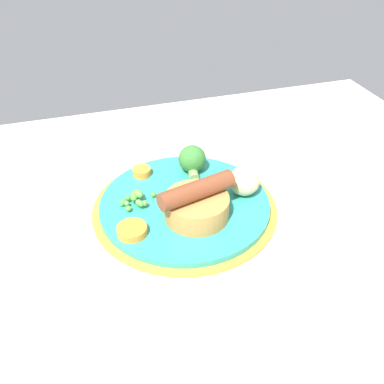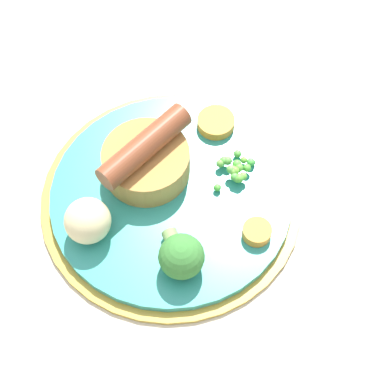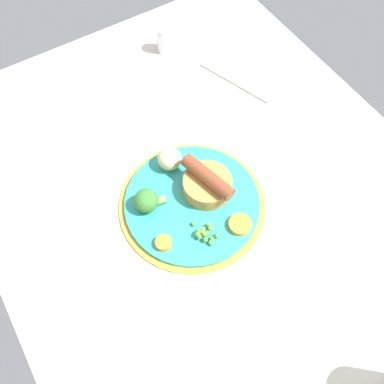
# 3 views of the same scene
# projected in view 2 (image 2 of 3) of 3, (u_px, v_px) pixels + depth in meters

# --- Properties ---
(dining_table) EXTENTS (1.10, 0.80, 0.03)m
(dining_table) POSITION_uv_depth(u_px,v_px,m) (177.00, 161.00, 0.70)
(dining_table) COLOR beige
(dining_table) RESTS_ON ground
(dinner_plate) EXTENTS (0.27, 0.27, 0.01)m
(dinner_plate) POSITION_uv_depth(u_px,v_px,m) (171.00, 197.00, 0.66)
(dinner_plate) COLOR #B79333
(dinner_plate) RESTS_ON dining_table
(sausage_pudding) EXTENTS (0.11, 0.09, 0.06)m
(sausage_pudding) POSITION_uv_depth(u_px,v_px,m) (146.00, 159.00, 0.64)
(sausage_pudding) COLOR #BC8442
(sausage_pudding) RESTS_ON dinner_plate
(pea_pile) EXTENTS (0.05, 0.04, 0.02)m
(pea_pile) POSITION_uv_depth(u_px,v_px,m) (236.00, 168.00, 0.65)
(pea_pile) COLOR #5BA445
(pea_pile) RESTS_ON dinner_plate
(broccoli_floret_far) EXTENTS (0.04, 0.06, 0.04)m
(broccoli_floret_far) POSITION_uv_depth(u_px,v_px,m) (181.00, 256.00, 0.59)
(broccoli_floret_far) COLOR #387A33
(broccoli_floret_far) RESTS_ON dinner_plate
(potato_chunk_1) EXTENTS (0.06, 0.06, 0.04)m
(potato_chunk_1) POSITION_uv_depth(u_px,v_px,m) (88.00, 221.00, 0.61)
(potato_chunk_1) COLOR beige
(potato_chunk_1) RESTS_ON dinner_plate
(carrot_slice_1) EXTENTS (0.04, 0.04, 0.01)m
(carrot_slice_1) POSITION_uv_depth(u_px,v_px,m) (257.00, 232.00, 0.62)
(carrot_slice_1) COLOR orange
(carrot_slice_1) RESTS_ON dinner_plate
(carrot_slice_5) EXTENTS (0.06, 0.06, 0.01)m
(carrot_slice_5) POSITION_uv_depth(u_px,v_px,m) (215.00, 122.00, 0.69)
(carrot_slice_5) COLOR orange
(carrot_slice_5) RESTS_ON dinner_plate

